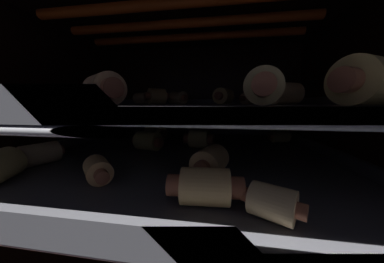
# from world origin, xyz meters

# --- Properties ---
(ground_plane) EXTENTS (0.55, 0.48, 0.01)m
(ground_plane) POSITION_xyz_m (0.00, 0.00, -0.01)
(ground_plane) COLOR black
(oven_wall_back) EXTENTS (0.55, 0.01, 0.34)m
(oven_wall_back) POSITION_xyz_m (0.00, 0.24, 0.17)
(oven_wall_back) COLOR black
(oven_wall_back) RESTS_ON ground_plane
(oven_wall_left) EXTENTS (0.01, 0.46, 0.34)m
(oven_wall_left) POSITION_xyz_m (-0.27, 0.00, 0.17)
(oven_wall_left) COLOR black
(oven_wall_left) RESTS_ON ground_plane
(oven_wall_right) EXTENTS (0.01, 0.46, 0.34)m
(oven_wall_right) POSITION_xyz_m (0.27, 0.00, 0.17)
(oven_wall_right) COLOR black
(oven_wall_right) RESTS_ON ground_plane
(heating_element) EXTENTS (0.42, 0.20, 0.01)m
(heating_element) POSITION_xyz_m (0.00, 0.00, 0.32)
(heating_element) COLOR #F25919
(oven_rack_lower) EXTENTS (0.50, 0.45, 0.01)m
(oven_rack_lower) POSITION_xyz_m (0.00, 0.00, 0.09)
(oven_rack_lower) COLOR #B7B7BC
(baking_tray_lower) EXTENTS (0.46, 0.41, 0.02)m
(baking_tray_lower) POSITION_xyz_m (0.00, 0.00, 0.10)
(baking_tray_lower) COLOR #4C4C51
(baking_tray_lower) RESTS_ON oven_rack_lower
(pig_in_blanket_lower_0) EXTENTS (0.06, 0.03, 0.03)m
(pig_in_blanket_lower_0) POSITION_xyz_m (0.05, -0.15, 0.12)
(pig_in_blanket_lower_0) COLOR #EABA71
(pig_in_blanket_lower_0) RESTS_ON baking_tray_lower
(pig_in_blanket_lower_1) EXTENTS (0.06, 0.05, 0.03)m
(pig_in_blanket_lower_1) POSITION_xyz_m (-0.08, 0.09, 0.12)
(pig_in_blanket_lower_1) COLOR #D9BB73
(pig_in_blanket_lower_1) RESTS_ON baking_tray_lower
(pig_in_blanket_lower_2) EXTENTS (0.04, 0.06, 0.03)m
(pig_in_blanket_lower_2) POSITION_xyz_m (0.05, -0.09, 0.12)
(pig_in_blanket_lower_2) COLOR #EABA76
(pig_in_blanket_lower_2) RESTS_ON baking_tray_lower
(pig_in_blanket_lower_3) EXTENTS (0.04, 0.06, 0.03)m
(pig_in_blanket_lower_3) POSITION_xyz_m (-0.18, -0.09, 0.12)
(pig_in_blanket_lower_3) COLOR #D4B182
(pig_in_blanket_lower_3) RESTS_ON baking_tray_lower
(pig_in_blanket_lower_5) EXTENTS (0.04, 0.04, 0.02)m
(pig_in_blanket_lower_5) POSITION_xyz_m (0.10, -0.16, 0.12)
(pig_in_blanket_lower_5) COLOR #E8C184
(pig_in_blanket_lower_5) RESTS_ON baking_tray_lower
(pig_in_blanket_lower_6) EXTENTS (0.06, 0.04, 0.03)m
(pig_in_blanket_lower_6) POSITION_xyz_m (-0.06, 0.01, 0.12)
(pig_in_blanket_lower_6) COLOR #D3C571
(pig_in_blanket_lower_6) RESTS_ON baking_tray_lower
(pig_in_blanket_lower_7) EXTENTS (0.05, 0.05, 0.03)m
(pig_in_blanket_lower_7) POSITION_xyz_m (-0.07, -0.12, 0.12)
(pig_in_blanket_lower_7) COLOR #EAB371
(pig_in_blanket_lower_7) RESTS_ON baking_tray_lower
(pig_in_blanket_lower_8) EXTENTS (0.06, 0.04, 0.03)m
(pig_in_blanket_lower_8) POSITION_xyz_m (0.02, 0.04, 0.12)
(pig_in_blanket_lower_8) COLOR #D8C478
(pig_in_blanket_lower_8) RESTS_ON baking_tray_lower
(pig_in_blanket_lower_9) EXTENTS (0.05, 0.03, 0.03)m
(pig_in_blanket_lower_9) POSITION_xyz_m (0.19, 0.11, 0.12)
(pig_in_blanket_lower_9) COLOR #DFC66D
(pig_in_blanket_lower_9) RESTS_ON baking_tray_lower
(oven_rack_upper) EXTENTS (0.50, 0.45, 0.01)m
(oven_rack_upper) POSITION_xyz_m (0.00, 0.00, 0.17)
(oven_rack_upper) COLOR #B7B7BC
(baking_tray_upper) EXTENTS (0.46, 0.41, 0.02)m
(baking_tray_upper) POSITION_xyz_m (0.00, 0.00, 0.18)
(baking_tray_upper) COLOR #4C4C51
(baking_tray_upper) RESTS_ON oven_rack_upper
(pig_in_blanket_upper_0) EXTENTS (0.05, 0.05, 0.03)m
(pig_in_blanket_upper_0) POSITION_xyz_m (-0.04, 0.12, 0.20)
(pig_in_blanket_upper_0) COLOR #DABF7F
(pig_in_blanket_upper_0) RESTS_ON baking_tray_upper
(pig_in_blanket_upper_1) EXTENTS (0.06, 0.05, 0.03)m
(pig_in_blanket_upper_1) POSITION_xyz_m (0.16, -0.14, 0.20)
(pig_in_blanket_upper_1) COLOR #DFC06D
(pig_in_blanket_upper_1) RESTS_ON baking_tray_upper
(pig_in_blanket_upper_2) EXTENTS (0.05, 0.06, 0.03)m
(pig_in_blanket_upper_2) POSITION_xyz_m (0.07, 0.10, 0.20)
(pig_in_blanket_upper_2) COLOR #E1C471
(pig_in_blanket_upper_2) RESTS_ON baking_tray_upper
(pig_in_blanket_upper_3) EXTENTS (0.05, 0.05, 0.03)m
(pig_in_blanket_upper_3) POSITION_xyz_m (-0.07, 0.09, 0.20)
(pig_in_blanket_upper_3) COLOR #E7C170
(pig_in_blanket_upper_3) RESTS_ON baking_tray_upper
(pig_in_blanket_upper_4) EXTENTS (0.05, 0.04, 0.03)m
(pig_in_blanket_upper_4) POSITION_xyz_m (-0.05, -0.13, 0.20)
(pig_in_blanket_upper_4) COLOR #EBB981
(pig_in_blanket_upper_4) RESTS_ON baking_tray_upper
(pig_in_blanket_upper_5) EXTENTS (0.05, 0.04, 0.03)m
(pig_in_blanket_upper_5) POSITION_xyz_m (-0.20, -0.04, 0.20)
(pig_in_blanket_upper_5) COLOR #D5BC80
(pig_in_blanket_upper_5) RESTS_ON baking_tray_upper
(pig_in_blanket_upper_6) EXTENTS (0.03, 0.06, 0.03)m
(pig_in_blanket_upper_6) POSITION_xyz_m (0.09, -0.13, 0.20)
(pig_in_blanket_upper_6) COLOR #DCC57B
(pig_in_blanket_upper_6) RESTS_ON baking_tray_upper
(pig_in_blanket_upper_7) EXTENTS (0.05, 0.04, 0.03)m
(pig_in_blanket_upper_7) POSITION_xyz_m (-0.11, 0.10, 0.20)
(pig_in_blanket_upper_7) COLOR #DCB77A
(pig_in_blanket_upper_7) RESTS_ON baking_tray_upper
(pig_in_blanket_upper_8) EXTENTS (0.05, 0.05, 0.03)m
(pig_in_blanket_upper_8) POSITION_xyz_m (0.15, 0.00, 0.20)
(pig_in_blanket_upper_8) COLOR #ECC378
(pig_in_blanket_upper_8) RESTS_ON baking_tray_upper
(pig_in_blanket_upper_9) EXTENTS (0.04, 0.05, 0.03)m
(pig_in_blanket_upper_9) POSITION_xyz_m (0.12, 0.17, 0.20)
(pig_in_blanket_upper_9) COLOR #DFB680
(pig_in_blanket_upper_9) RESTS_ON baking_tray_upper
(pig_in_blanket_upper_10) EXTENTS (0.06, 0.04, 0.03)m
(pig_in_blanket_upper_10) POSITION_xyz_m (0.19, 0.14, 0.20)
(pig_in_blanket_upper_10) COLOR #E4C277
(pig_in_blanket_upper_10) RESTS_ON baking_tray_upper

